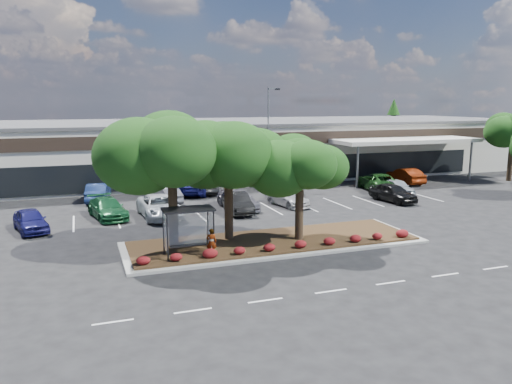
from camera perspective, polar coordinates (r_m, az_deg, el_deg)
name	(u,v)px	position (r m, az deg, el deg)	size (l,w,h in m)	color
ground	(335,260)	(27.81, 9.05, -7.66)	(160.00, 160.00, 0.00)	black
retail_store	(196,148)	(58.73, -6.88, 5.03)	(80.40, 25.20, 6.25)	beige
landscape_island	(274,242)	(30.41, 2.10, -5.71)	(18.00, 6.00, 0.26)	#9C9C97
lane_markings	(265,218)	(36.89, 1.08, -3.02)	(33.12, 20.06, 0.01)	silver
shrub_row	(288,245)	(28.45, 3.67, -6.06)	(17.00, 0.80, 0.50)	maroon
bus_shelter	(188,218)	(27.35, -7.83, -2.92)	(2.75, 1.55, 2.59)	black
island_tree_west	(172,179)	(28.39, -9.56, 1.43)	(7.20, 7.20, 7.89)	#1D3D11
island_tree_mid	(228,179)	(29.90, -3.17, 1.46)	(6.60, 6.60, 7.32)	#1D3D11
island_tree_east	(300,186)	(29.97, 5.02, 0.66)	(5.80, 5.80, 6.50)	#1D3D11
tree_east_far	(512,146)	(60.32, 27.20, 4.73)	(6.40, 6.40, 7.62)	#1D3D11
conifer_north_east	(393,127)	(81.97, 15.37, 7.18)	(3.96, 3.96, 9.00)	#1D3D11
person_waiting	(212,242)	(27.18, -5.11, -5.74)	(0.55, 0.36, 1.52)	#594C47
light_pole	(269,143)	(49.67, 1.50, 5.57)	(1.43, 0.65, 9.89)	#9C9C97
car_0	(31,220)	(36.30, -24.37, -2.98)	(1.76, 4.38, 1.49)	navy
car_1	(108,208)	(38.41, -16.60, -1.79)	(2.07, 5.10, 1.48)	#17512A
car_2	(160,207)	(37.75, -10.93, -1.64)	(2.70, 5.85, 1.63)	silver
car_3	(238,203)	(38.65, -2.10, -1.25)	(1.62, 4.66, 1.53)	black
car_4	(238,199)	(40.06, -2.10, -0.82)	(2.16, 5.32, 1.55)	#5C5A63
car_5	(288,198)	(41.27, 3.65, -0.65)	(1.88, 4.63, 1.34)	#BABABA
car_6	(393,193)	(44.33, 15.38, -0.08)	(1.87, 4.65, 1.58)	black
car_8	(398,187)	(47.80, 15.87, 0.54)	(1.68, 4.18, 1.43)	#A2A8AE
car_9	(98,192)	(45.08, -17.59, -0.01)	(1.69, 4.85, 1.60)	navy
car_10	(168,195)	(42.95, -10.03, -0.35)	(1.43, 4.09, 1.35)	#5A5A62
car_11	(203,184)	(46.92, -6.08, 0.87)	(1.79, 5.13, 1.69)	black
car_12	(193,185)	(46.76, -7.24, 0.76)	(2.67, 5.79, 1.61)	navy
car_13	(285,186)	(46.32, 3.36, 0.70)	(2.17, 5.33, 1.55)	#1F4819
car_14	(285,183)	(47.89, 3.35, 1.05)	(2.24, 5.51, 1.60)	black
car_16	(378,182)	(49.70, 13.78, 1.15)	(2.77, 6.02, 1.67)	#184216
car_17	(405,176)	(54.52, 16.70, 1.78)	(1.73, 4.96, 1.63)	maroon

